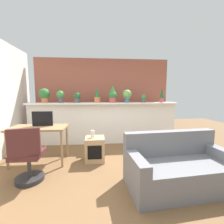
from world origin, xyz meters
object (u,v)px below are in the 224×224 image
at_px(potted_plant_3, 97,96).
at_px(potted_plant_4, 113,94).
at_px(side_cube_shelf, 95,149).
at_px(potted_plant_7, 162,95).
at_px(tv_monitor, 43,119).
at_px(potted_plant_6, 143,98).
at_px(potted_plant_0, 44,95).
at_px(potted_plant_2, 77,97).
at_px(desk, 39,131).
at_px(potted_plant_1, 60,96).
at_px(office_chair, 28,159).
at_px(potted_plant_5, 127,95).
at_px(couch, 178,168).
at_px(vase_on_shelf, 93,134).

bearing_deg(potted_plant_3, potted_plant_4, -5.17).
bearing_deg(side_cube_shelf, potted_plant_7, 29.84).
bearing_deg(tv_monitor, side_cube_shelf, -4.80).
distance_m(potted_plant_6, tv_monitor, 2.66).
bearing_deg(potted_plant_0, potted_plant_2, -1.47).
relative_size(potted_plant_3, potted_plant_4, 0.85).
bearing_deg(desk, potted_plant_2, 59.88).
height_order(potted_plant_0, potted_plant_4, potted_plant_4).
height_order(potted_plant_1, potted_plant_2, potted_plant_1).
relative_size(potted_plant_2, tv_monitor, 0.69).
bearing_deg(office_chair, potted_plant_7, 31.88).
distance_m(potted_plant_5, couch, 2.40).
bearing_deg(tv_monitor, desk, -124.69).
bearing_deg(potted_plant_0, potted_plant_6, -0.31).
relative_size(potted_plant_3, potted_plant_5, 1.11).
distance_m(potted_plant_0, potted_plant_7, 3.24).
xyz_separation_m(potted_plant_6, potted_plant_7, (0.52, -0.03, 0.10)).
xyz_separation_m(potted_plant_3, office_chair, (-1.08, -1.84, -0.98)).
distance_m(potted_plant_1, potted_plant_2, 0.45).
distance_m(potted_plant_6, side_cube_shelf, 2.04).
distance_m(potted_plant_1, potted_plant_7, 2.82).
bearing_deg(potted_plant_3, desk, -137.02).
height_order(potted_plant_5, potted_plant_7, potted_plant_7).
bearing_deg(side_cube_shelf, potted_plant_6, 39.24).
distance_m(potted_plant_4, potted_plant_7, 1.41).
xyz_separation_m(desk, couch, (2.42, -1.02, -0.38)).
bearing_deg(potted_plant_6, vase_on_shelf, -141.52).
distance_m(potted_plant_3, potted_plant_7, 1.83).
relative_size(potted_plant_3, potted_plant_6, 1.80).
distance_m(potted_plant_7, vase_on_shelf, 2.35).
xyz_separation_m(potted_plant_5, potted_plant_7, (1.00, 0.00, 0.00)).
height_order(potted_plant_1, potted_plant_7, potted_plant_7).
xyz_separation_m(potted_plant_6, side_cube_shelf, (-1.36, -1.11, -1.04)).
bearing_deg(side_cube_shelf, tv_monitor, 175.20).
distance_m(potted_plant_2, couch, 2.95).
height_order(potted_plant_2, office_chair, potted_plant_2).
distance_m(potted_plant_4, vase_on_shelf, 1.45).
distance_m(office_chair, vase_on_shelf, 1.24).
bearing_deg(tv_monitor, potted_plant_1, 82.87).
xyz_separation_m(desk, vase_on_shelf, (1.08, -0.01, -0.09)).
xyz_separation_m(potted_plant_5, office_chair, (-1.91, -1.81, -0.99)).
xyz_separation_m(potted_plant_0, desk, (0.24, -1.11, -0.73)).
xyz_separation_m(potted_plant_5, desk, (-2.01, -1.07, -0.72)).
bearing_deg(vase_on_shelf, potted_plant_7, 29.39).
bearing_deg(potted_plant_6, potted_plant_5, -176.11).
bearing_deg(tv_monitor, potted_plant_3, 42.19).
relative_size(potted_plant_1, office_chair, 0.36).
xyz_separation_m(office_chair, couch, (2.32, -0.28, -0.11)).
distance_m(potted_plant_0, potted_plant_1, 0.42).
bearing_deg(side_cube_shelf, couch, -38.14).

